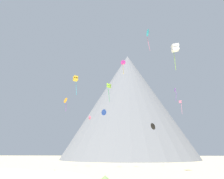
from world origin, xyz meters
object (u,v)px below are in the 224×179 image
Objects in this scene: kite_pink_mid at (181,104)px; kite_black_low at (153,126)px; kite_magenta_high at (123,63)px; kite_white_mid at (175,48)px; kite_rainbow_low at (90,118)px; bush_far_left at (105,178)px; kite_violet_mid at (175,92)px; kite_lime_mid at (109,86)px; kite_gold_mid at (76,79)px; bush_near_left at (54,171)px; rock_massif at (129,106)px; kite_cyan_high at (148,33)px; kite_blue_mid at (104,112)px; kite_orange_mid at (66,101)px.

kite_pink_mid is 2.14× the size of kite_black_low.
kite_black_low is at bearing -166.21° from kite_magenta_high.
kite_rainbow_low is at bearing -139.50° from kite_white_mid.
bush_far_left is 51.61m from kite_violet_mid.
kite_magenta_high is 0.75× the size of kite_lime_mid.
bush_near_left is at bearing -123.85° from kite_gold_mid.
kite_lime_mid is (9.39, -1.64, -2.84)m from kite_gold_mid.
rock_massif reaches higher than kite_magenta_high.
bush_far_left is at bearing -64.39° from kite_pink_mid.
kite_magenta_high reaches higher than kite_black_low.
kite_cyan_high is at bearing -55.56° from kite_lime_mid.
kite_blue_mid reaches higher than bush_near_left.
kite_blue_mid is at bearing 108.99° from kite_rainbow_low.
kite_blue_mid is (5.51, 16.93, -6.56)m from kite_gold_mid.
kite_lime_mid is at bearing -130.90° from kite_white_mid.
kite_cyan_high reaches higher than bush_near_left.
kite_violet_mid is 0.84× the size of kite_gold_mid.
kite_rainbow_low is (-22.45, 22.92, -11.09)m from kite_white_mid.
bush_far_left is 0.25× the size of kite_cyan_high.
kite_cyan_high is 26.35m from kite_black_low.
kite_rainbow_low reaches higher than bush_near_left.
kite_cyan_high is (8.82, 25.10, 36.16)m from bush_far_left.
kite_blue_mid is at bearing -157.61° from kite_black_low.
rock_massif reaches higher than kite_gold_mid.
kite_black_low is at bearing 44.40° from bush_near_left.
kite_lime_mid reaches higher than kite_black_low.
kite_violet_mid is 0.69× the size of kite_cyan_high.
kite_gold_mid is 13.69m from kite_rainbow_low.
kite_blue_mid is at bearing -151.42° from kite_white_mid.
bush_near_left is at bearing -92.25° from kite_white_mid.
kite_cyan_high reaches higher than kite_white_mid.
rock_massif is 62.88m from kite_cyan_high.
kite_cyan_high is (19.77, 15.03, 36.20)m from bush_near_left.
kite_lime_mid is at bearing -14.05° from kite_rainbow_low.
bush_far_left is 44.67m from kite_pink_mid.
bush_near_left is 31.45m from kite_magenta_high.
bush_near_left is at bearing 174.49° from kite_violet_mid.
rock_massif is at bearing 155.98° from kite_black_low.
kite_white_mid reaches higher than kite_violet_mid.
kite_cyan_high is (-4.39, 14.33, 11.59)m from kite_white_mid.
kite_cyan_high is (24.37, -4.32, 18.20)m from kite_orange_mid.
kite_violet_mid is 20.11m from kite_black_low.
kite_black_low is 1.00× the size of kite_blue_mid.
kite_magenta_high is (0.12, -64.97, -0.79)m from rock_massif.
kite_pink_mid is at bearing -140.46° from kite_violet_mid.
kite_rainbow_low is at bearing -101.52° from rock_massif.
kite_gold_mid reaches higher than kite_lime_mid.
kite_gold_mid is at bearing -58.95° from kite_rainbow_low.
kite_magenta_high is 0.90× the size of kite_orange_mid.
rock_massif is at bearing -63.16° from kite_orange_mid.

